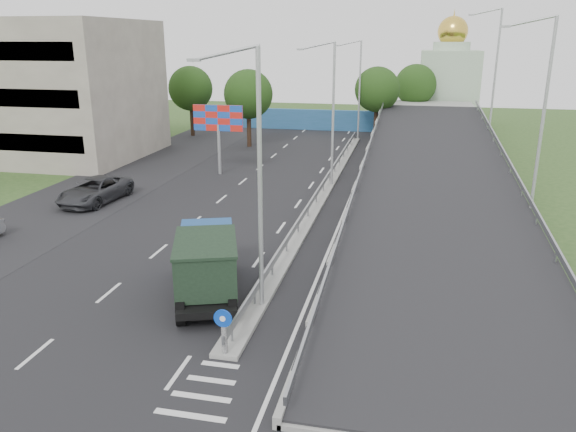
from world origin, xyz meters
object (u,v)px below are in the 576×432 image
(lamp_post_near, at_px, (255,168))
(lamp_post_far, at_px, (358,85))
(billboard, at_px, (218,122))
(sign_bollard, at_px, (224,331))
(lamp_post_mid, at_px, (331,107))
(dump_truck, at_px, (207,262))
(church, at_px, (449,81))
(parked_car_c, at_px, (95,190))

(lamp_post_near, height_order, lamp_post_far, same)
(lamp_post_near, xyz_separation_m, billboard, (-9.11, 22.00, -1.62))
(sign_bollard, relative_size, billboard, 0.30)
(lamp_post_mid, bearing_deg, billboard, 167.62)
(sign_bollard, xyz_separation_m, lamp_post_far, (0.11, 43.83, 4.77))
(lamp_post_near, bearing_deg, billboard, 112.49)
(sign_bollard, height_order, lamp_post_near, lamp_post_near)
(lamp_post_near, distance_m, dump_truck, 4.94)
(lamp_post_far, distance_m, billboard, 20.24)
(church, bearing_deg, billboard, -120.70)
(lamp_post_far, bearing_deg, lamp_post_mid, -90.00)
(billboard, height_order, dump_truck, billboard)
(church, bearing_deg, parked_car_c, -120.59)
(lamp_post_near, bearing_deg, church, 79.62)
(lamp_post_far, relative_size, dump_truck, 1.51)
(dump_truck, bearing_deg, lamp_post_near, -36.45)
(lamp_post_far, distance_m, parked_car_c, 31.44)
(sign_bollard, distance_m, lamp_post_near, 6.12)
(billboard, xyz_separation_m, dump_truck, (6.74, -21.27, -2.65))
(lamp_post_mid, bearing_deg, lamp_post_near, -90.00)
(lamp_post_near, distance_m, billboard, 23.87)
(lamp_post_mid, distance_m, billboard, 9.47)
(dump_truck, bearing_deg, parked_car_c, 116.45)
(dump_truck, bearing_deg, billboard, 88.23)
(lamp_post_near, height_order, church, church)
(billboard, height_order, parked_car_c, billboard)
(billboard, relative_size, dump_truck, 0.82)
(lamp_post_mid, bearing_deg, lamp_post_far, 90.00)
(sign_bollard, relative_size, lamp_post_mid, 0.17)
(lamp_post_near, xyz_separation_m, dump_truck, (-2.37, 0.73, -4.28))
(parked_car_c, bearing_deg, lamp_post_mid, 31.55)
(billboard, bearing_deg, lamp_post_mid, -12.38)
(church, xyz_separation_m, dump_truck, (-12.26, -53.27, -3.78))
(parked_car_c, bearing_deg, lamp_post_near, -36.18)
(sign_bollard, bearing_deg, church, 80.19)
(lamp_post_mid, relative_size, dump_truck, 1.51)
(dump_truck, bearing_deg, lamp_post_far, 67.19)
(billboard, xyz_separation_m, parked_car_c, (-5.47, -9.40, -3.37))
(lamp_post_mid, height_order, billboard, lamp_post_mid)
(dump_truck, relative_size, parked_car_c, 1.14)
(lamp_post_near, distance_m, lamp_post_mid, 20.00)
(dump_truck, height_order, parked_car_c, dump_truck)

